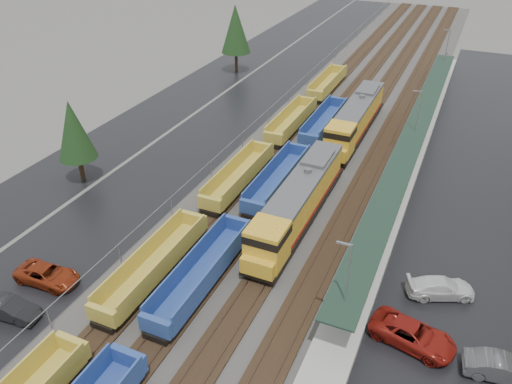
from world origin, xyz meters
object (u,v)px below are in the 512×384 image
(parked_car_west_b, at_px, (9,308))
(locomotive_lead, at_px, (297,203))
(parked_car_east_b, at_px, (413,335))
(parked_car_east_c, at_px, (441,288))
(well_string_blue, at_px, (203,272))
(parked_car_east_e, at_px, (503,368))
(well_string_yellow, at_px, (202,215))
(parked_car_west_c, at_px, (47,275))
(locomotive_trail, at_px, (355,120))

(parked_car_west_b, bearing_deg, locomotive_lead, -44.52)
(parked_car_east_b, xyz_separation_m, parked_car_east_c, (1.22, 5.76, -0.06))
(parked_car_west_b, xyz_separation_m, parked_car_east_c, (28.59, 15.16, -0.01))
(parked_car_east_c, bearing_deg, parked_car_east_b, 144.21)
(well_string_blue, xyz_separation_m, parked_car_east_e, (21.91, 0.01, -0.35))
(well_string_yellow, relative_size, parked_car_east_b, 15.73)
(parked_car_west_b, height_order, parked_car_east_e, parked_car_east_e)
(parked_car_west_c, distance_m, parked_car_east_b, 28.12)
(parked_car_east_c, distance_m, parked_car_east_e, 7.74)
(parked_car_west_b, relative_size, parked_car_east_b, 0.79)
(well_string_blue, height_order, parked_car_east_c, well_string_blue)
(parked_car_west_b, relative_size, parked_car_west_c, 0.88)
(parked_car_east_e, bearing_deg, parked_car_east_c, 27.32)
(well_string_blue, bearing_deg, well_string_yellow, 119.38)
(locomotive_lead, distance_m, parked_car_west_b, 24.77)
(well_string_blue, bearing_deg, parked_car_east_e, 0.03)
(locomotive_lead, relative_size, parked_car_east_c, 3.86)
(locomotive_lead, height_order, locomotive_trail, same)
(well_string_blue, bearing_deg, parked_car_west_b, -141.63)
(locomotive_trail, bearing_deg, well_string_yellow, -108.07)
(well_string_blue, relative_size, parked_car_east_b, 13.29)
(locomotive_trail, relative_size, parked_car_east_e, 4.10)
(parked_car_west_b, bearing_deg, parked_car_west_c, -3.45)
(locomotive_lead, bearing_deg, parked_car_east_e, -30.63)
(locomotive_lead, relative_size, parked_car_east_e, 4.10)
(well_string_yellow, bearing_deg, parked_car_west_c, -121.75)
(well_string_blue, bearing_deg, parked_car_east_b, 1.89)
(parked_car_west_b, bearing_deg, parked_car_east_b, -77.60)
(well_string_yellow, bearing_deg, parked_car_east_c, -2.18)
(locomotive_trail, relative_size, parked_car_east_c, 3.86)
(locomotive_trail, height_order, parked_car_west_c, locomotive_trail)
(locomotive_trail, distance_m, parked_car_west_b, 43.28)
(well_string_yellow, bearing_deg, parked_car_east_e, -15.30)
(locomotive_lead, distance_m, parked_car_east_c, 14.16)
(locomotive_lead, height_order, well_string_yellow, locomotive_lead)
(parked_car_east_b, bearing_deg, locomotive_lead, 62.56)
(parked_car_east_b, distance_m, parked_car_east_c, 5.89)
(locomotive_trail, distance_m, well_string_yellow, 25.82)
(parked_car_west_b, xyz_separation_m, parked_car_east_e, (33.12, 8.88, 0.04))
(parked_car_west_c, height_order, parked_car_east_c, parked_car_east_c)
(locomotive_lead, distance_m, locomotive_trail, 21.00)
(locomotive_trail, relative_size, parked_car_west_c, 3.80)
(parked_car_east_b, bearing_deg, parked_car_east_e, -82.96)
(parked_car_east_b, xyz_separation_m, parked_car_east_e, (5.75, -0.52, -0.01))
(parked_car_west_b, height_order, parked_car_west_c, parked_car_west_b)
(locomotive_trail, bearing_deg, locomotive_lead, -90.00)
(well_string_blue, distance_m, parked_car_east_b, 16.18)
(locomotive_lead, bearing_deg, parked_car_east_c, -17.92)
(locomotive_lead, height_order, parked_car_west_c, locomotive_lead)
(locomotive_trail, bearing_deg, parked_car_east_b, -68.62)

